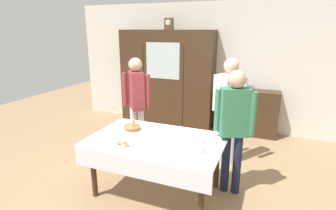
# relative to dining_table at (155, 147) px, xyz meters

# --- Properties ---
(ground_plane) EXTENTS (12.00, 12.00, 0.00)m
(ground_plane) POSITION_rel_dining_table_xyz_m (0.00, 0.24, -0.68)
(ground_plane) COLOR #997A56
(ground_plane) RESTS_ON ground
(back_wall) EXTENTS (6.40, 0.10, 2.70)m
(back_wall) POSITION_rel_dining_table_xyz_m (0.00, 2.89, 0.67)
(back_wall) COLOR silver
(back_wall) RESTS_ON ground
(dining_table) EXTENTS (1.73, 1.09, 0.78)m
(dining_table) POSITION_rel_dining_table_xyz_m (0.00, 0.00, 0.00)
(dining_table) COLOR #3D2819
(dining_table) RESTS_ON ground
(wall_cabinet) EXTENTS (2.12, 0.46, 2.13)m
(wall_cabinet) POSITION_rel_dining_table_xyz_m (-0.90, 2.59, 0.39)
(wall_cabinet) COLOR #3D2819
(wall_cabinet) RESTS_ON ground
(mantel_clock) EXTENTS (0.18, 0.11, 0.24)m
(mantel_clock) POSITION_rel_dining_table_xyz_m (-0.85, 2.59, 1.57)
(mantel_clock) COLOR brown
(mantel_clock) RESTS_ON wall_cabinet
(bookshelf_low) EXTENTS (1.19, 0.35, 0.95)m
(bookshelf_low) POSITION_rel_dining_table_xyz_m (0.91, 2.64, -0.20)
(bookshelf_low) COLOR #3D2819
(bookshelf_low) RESTS_ON ground
(book_stack) EXTENTS (0.16, 0.23, 0.08)m
(book_stack) POSITION_rel_dining_table_xyz_m (0.91, 2.64, 0.31)
(book_stack) COLOR #B29333
(book_stack) RESTS_ON bookshelf_low
(tea_cup_mid_left) EXTENTS (0.13, 0.13, 0.06)m
(tea_cup_mid_left) POSITION_rel_dining_table_xyz_m (0.65, -0.14, 0.13)
(tea_cup_mid_left) COLOR white
(tea_cup_mid_left) RESTS_ON dining_table
(tea_cup_far_left) EXTENTS (0.13, 0.13, 0.06)m
(tea_cup_far_left) POSITION_rel_dining_table_xyz_m (0.57, 0.11, 0.13)
(tea_cup_far_left) COLOR white
(tea_cup_far_left) RESTS_ON dining_table
(tea_cup_near_left) EXTENTS (0.13, 0.13, 0.06)m
(tea_cup_near_left) POSITION_rel_dining_table_xyz_m (-0.52, -0.13, 0.13)
(tea_cup_near_left) COLOR white
(tea_cup_near_left) RESTS_ON dining_table
(tea_cup_near_right) EXTENTS (0.13, 0.13, 0.06)m
(tea_cup_near_right) POSITION_rel_dining_table_xyz_m (0.37, 0.05, 0.13)
(tea_cup_near_right) COLOR white
(tea_cup_near_right) RESTS_ON dining_table
(bread_basket) EXTENTS (0.24, 0.24, 0.16)m
(bread_basket) POSITION_rel_dining_table_xyz_m (-0.45, 0.20, 0.13)
(bread_basket) COLOR #9E7542
(bread_basket) RESTS_ON dining_table
(pastry_plate) EXTENTS (0.28, 0.28, 0.05)m
(pastry_plate) POSITION_rel_dining_table_xyz_m (-0.29, -0.32, 0.11)
(pastry_plate) COLOR white
(pastry_plate) RESTS_ON dining_table
(spoon_mid_left) EXTENTS (0.12, 0.02, 0.01)m
(spoon_mid_left) POSITION_rel_dining_table_xyz_m (-0.67, 0.20, 0.10)
(spoon_mid_left) COLOR silver
(spoon_mid_left) RESTS_ON dining_table
(spoon_back_edge) EXTENTS (0.12, 0.02, 0.01)m
(spoon_back_edge) POSITION_rel_dining_table_xyz_m (0.10, -0.01, 0.10)
(spoon_back_edge) COLOR silver
(spoon_back_edge) RESTS_ON dining_table
(spoon_front_edge) EXTENTS (0.12, 0.02, 0.01)m
(spoon_front_edge) POSITION_rel_dining_table_xyz_m (0.47, 0.25, 0.10)
(spoon_front_edge) COLOR silver
(spoon_front_edge) RESTS_ON dining_table
(person_beside_shelf) EXTENTS (0.52, 0.40, 1.70)m
(person_beside_shelf) POSITION_rel_dining_table_xyz_m (-0.79, 0.97, 0.36)
(person_beside_shelf) COLOR silver
(person_beside_shelf) RESTS_ON ground
(person_behind_table_right) EXTENTS (0.52, 0.41, 1.73)m
(person_behind_table_right) POSITION_rel_dining_table_xyz_m (0.72, 1.20, 0.38)
(person_behind_table_right) COLOR silver
(person_behind_table_right) RESTS_ON ground
(person_near_right_end) EXTENTS (0.52, 0.32, 1.67)m
(person_near_right_end) POSITION_rel_dining_table_xyz_m (0.92, 0.41, 0.34)
(person_near_right_end) COLOR #191E38
(person_near_right_end) RESTS_ON ground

